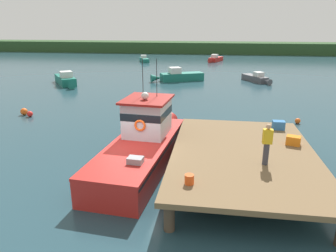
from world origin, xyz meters
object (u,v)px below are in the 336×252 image
Objects in this scene: moored_boat_off_the_point at (144,60)px; mooring_buoy_spare_mooring at (298,121)px; moored_boat_far_right at (66,80)px; mooring_buoy_inshore at (30,114)px; moored_boat_outer_mooring at (215,59)px; moored_boat_mid_harbor at (256,78)px; deckhand_by_the_boat at (267,143)px; moored_boat_near_channel at (178,76)px; main_fishing_boat at (144,142)px; crate_stack_near_edge at (293,140)px; bait_bucket at (189,179)px; mooring_buoy_channel_marker at (24,112)px; mooring_buoy_outer at (140,122)px; crate_stack_mid_dock at (278,125)px.

moored_boat_off_the_point is 12.15× the size of mooring_buoy_spare_mooring.
moored_boat_far_right reaches higher than mooring_buoy_inshore.
moored_boat_mid_harbor is (4.79, -20.08, -0.03)m from moored_boat_outer_mooring.
moored_boat_near_channel is at bearing 104.01° from deckhand_by_the_boat.
main_fishing_boat reaches higher than moored_boat_mid_harbor.
deckhand_by_the_boat is 0.27× the size of moored_boat_near_channel.
mooring_buoy_inshore is at bearing 159.40° from crate_stack_near_edge.
main_fishing_boat reaches higher than crate_stack_near_edge.
bait_bucket reaches higher than moored_boat_mid_harbor.
moored_boat_off_the_point is at bearing 89.00° from mooring_buoy_inshore.
moored_boat_near_channel reaches higher than moored_boat_mid_harbor.
deckhand_by_the_boat is at bearing -96.06° from moored_boat_mid_harbor.
moored_boat_off_the_point reaches higher than mooring_buoy_inshore.
moored_boat_near_channel is 18.69m from mooring_buoy_channel_marker.
mooring_buoy_channel_marker is at bearing 173.58° from mooring_buoy_outer.
moored_boat_near_channel is at bearing -175.63° from moored_boat_mid_harbor.
deckhand_by_the_boat is 10.61m from mooring_buoy_outer.
bait_bucket is (-4.05, -6.48, -0.05)m from crate_stack_mid_dock.
mooring_buoy_outer is (8.25, -0.63, -0.04)m from mooring_buoy_inshore.
moored_boat_far_right is at bearing -99.32° from moored_boat_off_the_point.
bait_bucket is at bearing -118.55° from mooring_buoy_spare_mooring.
bait_bucket is at bearing -134.98° from crate_stack_near_edge.
mooring_buoy_channel_marker is at bearing 165.39° from crate_stack_mid_dock.
moored_boat_mid_harbor is (7.98, 23.56, -0.61)m from main_fishing_boat.
moored_boat_far_right is (-15.41, 22.87, -0.86)m from bait_bucket.
moored_boat_near_channel is 18.23m from mooring_buoy_spare_mooring.
main_fishing_boat is at bearing -178.55° from crate_stack_near_edge.
bait_bucket is 0.08× the size of moored_boat_off_the_point.
crate_stack_near_edge reaches higher than mooring_buoy_channel_marker.
moored_boat_off_the_point is at bearing 111.95° from crate_stack_mid_dock.
main_fishing_boat is 27.48× the size of mooring_buoy_spare_mooring.
main_fishing_boat is at bearing -77.48° from moored_boat_off_the_point.
mooring_buoy_inshore is (-15.07, 8.55, -1.86)m from deckhand_by_the_boat.
crate_stack_mid_dock is 42.12m from moored_boat_off_the_point.
moored_boat_far_right is 12.71m from mooring_buoy_inshore.
mooring_buoy_channel_marker is at bearing -110.37° from moored_boat_outer_mooring.
crate_stack_mid_dock is at bearing -69.87° from moored_boat_near_channel.
mooring_buoy_outer is 0.92× the size of mooring_buoy_spare_mooring.
crate_stack_near_edge is at bearing -68.80° from moored_boat_off_the_point.
main_fishing_boat is 29.19× the size of bait_bucket.
mooring_buoy_outer is (11.36, -12.96, -0.35)m from moored_boat_far_right.
mooring_buoy_outer is at bearing 146.12° from crate_stack_near_edge.
crate_stack_near_edge is 0.37× the size of deckhand_by_the_boat.
moored_boat_off_the_point is at bearing 113.91° from moored_boat_near_channel.
crate_stack_near_edge is at bearing 56.29° from deckhand_by_the_boat.
main_fishing_boat is 11.75m from mooring_buoy_inshore.
crate_stack_near_edge reaches higher than moored_boat_outer_mooring.
moored_boat_near_channel is 17.11m from mooring_buoy_outer.
deckhand_by_the_boat is 45.90m from moored_boat_off_the_point.
moored_boat_outer_mooring is at bearing 69.63° from mooring_buoy_channel_marker.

